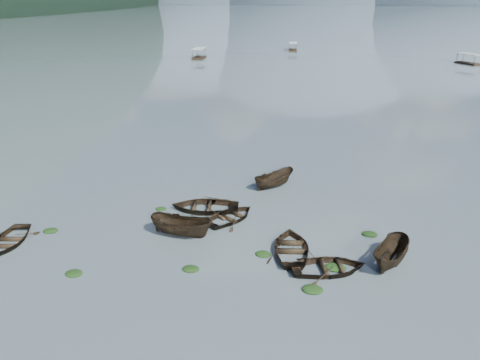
% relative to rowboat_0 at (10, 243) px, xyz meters
% --- Properties ---
extents(ground_plane, '(2400.00, 2400.00, 0.00)m').
position_rel_rowboat_0_xyz_m(ground_plane, '(13.33, -2.90, 0.00)').
color(ground_plane, '#48565A').
extents(haze_mtn_a, '(520.00, 520.00, 280.00)m').
position_rel_rowboat_0_xyz_m(haze_mtn_a, '(-246.67, 897.10, 0.00)').
color(haze_mtn_a, '#475666').
rests_on(haze_mtn_a, ground).
extents(haze_mtn_b, '(520.00, 520.00, 340.00)m').
position_rel_rowboat_0_xyz_m(haze_mtn_b, '(-46.67, 897.10, 0.00)').
color(haze_mtn_b, '#475666').
rests_on(haze_mtn_b, ground).
extents(haze_mtn_c, '(520.00, 520.00, 260.00)m').
position_rel_rowboat_0_xyz_m(haze_mtn_c, '(153.33, 897.10, 0.00)').
color(haze_mtn_c, '#475666').
rests_on(haze_mtn_c, ground).
extents(rowboat_0, '(3.78, 4.69, 0.86)m').
position_rel_rowboat_0_xyz_m(rowboat_0, '(0.00, 0.00, 0.00)').
color(rowboat_0, black).
rests_on(rowboat_0, ground).
extents(rowboat_1, '(4.76, 5.13, 0.87)m').
position_rel_rowboat_0_xyz_m(rowboat_1, '(13.25, 6.41, 0.00)').
color(rowboat_1, black).
rests_on(rowboat_1, ground).
extents(rowboat_2, '(4.54, 2.10, 1.70)m').
position_rel_rowboat_0_xyz_m(rowboat_2, '(10.58, 3.40, 0.00)').
color(rowboat_2, black).
rests_on(rowboat_2, ground).
extents(rowboat_3, '(4.07, 5.14, 0.96)m').
position_rel_rowboat_0_xyz_m(rowboat_3, '(18.03, 2.88, 0.00)').
color(rowboat_3, black).
rests_on(rowboat_3, ground).
extents(rowboat_4, '(5.25, 4.47, 0.92)m').
position_rel_rowboat_0_xyz_m(rowboat_4, '(20.37, 1.08, 0.00)').
color(rowboat_4, black).
rests_on(rowboat_4, ground).
extents(rowboat_5, '(3.03, 4.52, 1.63)m').
position_rel_rowboat_0_xyz_m(rowboat_5, '(23.96, 2.68, 0.00)').
color(rowboat_5, black).
rests_on(rowboat_5, ground).
extents(rowboat_7, '(5.53, 4.35, 1.04)m').
position_rel_rowboat_0_xyz_m(rowboat_7, '(10.99, 7.55, 0.00)').
color(rowboat_7, black).
rests_on(rowboat_7, ground).
extents(rowboat_8, '(3.76, 4.03, 1.55)m').
position_rel_rowboat_0_xyz_m(rowboat_8, '(15.34, 13.17, 0.00)').
color(rowboat_8, black).
rests_on(rowboat_8, ground).
extents(weed_clump_0, '(1.04, 0.85, 0.23)m').
position_rel_rowboat_0_xyz_m(weed_clump_0, '(6.04, -2.40, 0.00)').
color(weed_clump_0, black).
rests_on(weed_clump_0, ground).
extents(weed_clump_1, '(1.02, 0.82, 0.22)m').
position_rel_rowboat_0_xyz_m(weed_clump_1, '(12.48, -0.47, 0.00)').
color(weed_clump_1, black).
rests_on(weed_clump_1, ground).
extents(weed_clump_2, '(1.17, 0.93, 0.25)m').
position_rel_rowboat_0_xyz_m(weed_clump_2, '(19.62, -1.03, 0.00)').
color(weed_clump_2, black).
rests_on(weed_clump_2, ground).
extents(weed_clump_3, '(0.98, 0.83, 0.22)m').
position_rel_rowboat_0_xyz_m(weed_clump_3, '(16.34, 2.10, 0.00)').
color(weed_clump_3, black).
rests_on(weed_clump_3, ground).
extents(weed_clump_4, '(1.25, 0.99, 0.26)m').
position_rel_rowboat_0_xyz_m(weed_clump_4, '(20.78, 1.48, 0.00)').
color(weed_clump_4, black).
rests_on(weed_clump_4, ground).
extents(weed_clump_5, '(1.04, 0.84, 0.22)m').
position_rel_rowboat_0_xyz_m(weed_clump_5, '(1.69, 1.99, 0.00)').
color(weed_clump_5, black).
rests_on(weed_clump_5, ground).
extents(weed_clump_6, '(0.85, 0.71, 0.18)m').
position_rel_rowboat_0_xyz_m(weed_clump_6, '(7.74, 6.92, 0.00)').
color(weed_clump_6, black).
rests_on(weed_clump_6, ground).
extents(weed_clump_7, '(1.02, 0.82, 0.22)m').
position_rel_rowboat_0_xyz_m(weed_clump_7, '(22.89, 6.18, 0.00)').
color(weed_clump_7, black).
rests_on(weed_clump_7, ground).
extents(pontoon_left, '(3.14, 6.38, 2.37)m').
position_rel_rowboat_0_xyz_m(pontoon_left, '(-15.26, 91.51, 0.00)').
color(pontoon_left, black).
rests_on(pontoon_left, ground).
extents(pontoon_centre, '(2.92, 5.78, 2.13)m').
position_rel_rowboat_0_xyz_m(pontoon_centre, '(5.60, 113.55, 0.00)').
color(pontoon_centre, black).
rests_on(pontoon_centre, ground).
extents(pontoon_right, '(5.22, 6.08, 2.20)m').
position_rel_rowboat_0_xyz_m(pontoon_right, '(47.88, 95.28, 0.00)').
color(pontoon_right, black).
rests_on(pontoon_right, ground).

